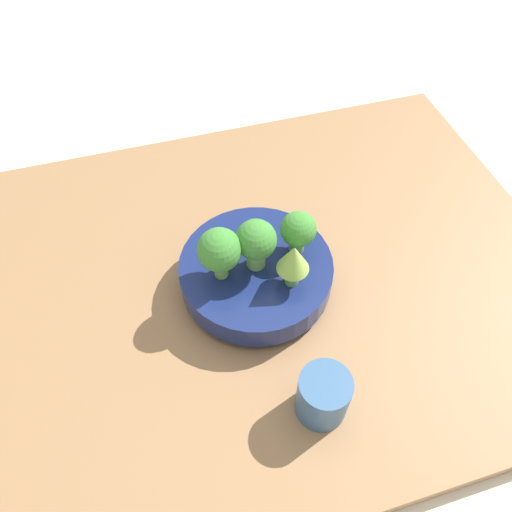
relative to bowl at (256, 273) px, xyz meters
name	(u,v)px	position (x,y,z in m)	size (l,w,h in m)	color
ground_plane	(248,290)	(-0.01, 0.02, -0.07)	(6.00, 6.00, 0.00)	beige
table	(248,284)	(-0.01, 0.02, -0.05)	(1.06, 0.77, 0.04)	olive
bowl	(256,273)	(0.00, 0.00, 0.00)	(0.24, 0.24, 0.06)	navy
broccoli_floret_center	(256,242)	(0.00, 0.00, 0.08)	(0.06, 0.06, 0.09)	#6BA34C
romanesco_piece_near	(293,260)	(0.04, -0.05, 0.08)	(0.05, 0.05, 0.08)	#609347
broccoli_floret_left	(220,251)	(-0.06, 0.00, 0.08)	(0.07, 0.07, 0.09)	#6BA34C
broccoli_floret_right	(298,230)	(0.07, 0.01, 0.07)	(0.06, 0.06, 0.08)	#609347
cup	(323,396)	(0.03, -0.22, 0.01)	(0.07, 0.07, 0.08)	#33567F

